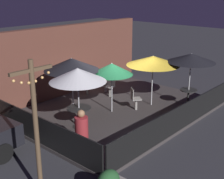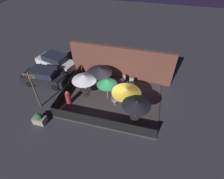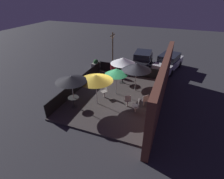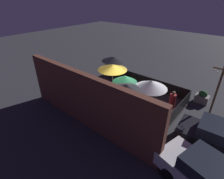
{
  "view_description": "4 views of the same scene",
  "coord_description": "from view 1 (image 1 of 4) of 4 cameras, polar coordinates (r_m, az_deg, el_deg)",
  "views": [
    {
      "loc": [
        -9.39,
        -8.09,
        5.07
      ],
      "look_at": [
        -0.14,
        0.19,
        0.98
      ],
      "focal_mm": 50.0,
      "sensor_mm": 36.0,
      "label": 1
    },
    {
      "loc": [
        2.77,
        -10.46,
        10.88
      ],
      "look_at": [
        -0.01,
        0.08,
        1.15
      ],
      "focal_mm": 28.0,
      "sensor_mm": 36.0,
      "label": 2
    },
    {
      "loc": [
        10.52,
        3.86,
        7.06
      ],
      "look_at": [
        0.97,
        0.18,
        1.23
      ],
      "focal_mm": 28.0,
      "sensor_mm": 36.0,
      "label": 3
    },
    {
      "loc": [
        -6.64,
        8.77,
        7.07
      ],
      "look_at": [
        0.3,
        0.51,
        1.1
      ],
      "focal_mm": 28.0,
      "sensor_mm": 36.0,
      "label": 4
    }
  ],
  "objects": [
    {
      "name": "patio_chair_0",
      "position": [
        15.05,
        -4.52,
        0.97
      ],
      "size": [
        0.56,
        0.56,
        0.91
      ],
      "rotation": [
        0.0,
        0.0,
        -2.42
      ],
      "color": "gray",
      "rests_on": "patio_deck"
    },
    {
      "name": "patio_umbrella_2",
      "position": [
        13.31,
        7.51,
        5.26
      ],
      "size": [
        2.26,
        2.26,
        2.19
      ],
      "color": "#B2B2B7",
      "rests_on": "patio_deck"
    },
    {
      "name": "patio_chair_1",
      "position": [
        15.39,
        -1.41,
        1.49
      ],
      "size": [
        0.48,
        0.48,
        0.94
      ],
      "rotation": [
        0.0,
        0.0,
        -1.34
      ],
      "color": "gray",
      "rests_on": "patio_deck"
    },
    {
      "name": "light_post",
      "position": [
        7.59,
        -13.78,
        -6.16
      ],
      "size": [
        1.1,
        0.12,
        3.56
      ],
      "color": "brown",
      "rests_on": "ground_plane"
    },
    {
      "name": "fence_side_left",
      "position": [
        10.67,
        -13.44,
        -7.07
      ],
      "size": [
        0.05,
        5.95,
        0.95
      ],
      "color": "black",
      "rests_on": "patio_deck"
    },
    {
      "name": "patron_0",
      "position": [
        9.99,
        -5.57,
        -7.71
      ],
      "size": [
        0.51,
        0.51,
        1.34
      ],
      "rotation": [
        0.0,
        0.0,
        1.35
      ],
      "color": "maroon",
      "rests_on": "patio_deck"
    },
    {
      "name": "building_wall",
      "position": [
        15.14,
        -8.48,
        5.16
      ],
      "size": [
        9.79,
        0.36,
        3.38
      ],
      "color": "brown",
      "rests_on": "ground_plane"
    },
    {
      "name": "patio_umbrella_3",
      "position": [
        12.59,
        -7.4,
        4.59
      ],
      "size": [
        2.24,
        2.24,
        2.26
      ],
      "color": "#B2B2B7",
      "rests_on": "patio_deck"
    },
    {
      "name": "patio_deck",
      "position": [
        13.37,
        1.03,
        -3.76
      ],
      "size": [
        8.19,
        6.15,
        0.12
      ],
      "color": "#383333",
      "rests_on": "ground_plane"
    },
    {
      "name": "dining_table_1",
      "position": [
        13.85,
        13.79,
        -0.66
      ],
      "size": [
        0.73,
        0.73,
        0.75
      ],
      "color": "black",
      "rests_on": "patio_deck"
    },
    {
      "name": "patio_chair_2",
      "position": [
        14.68,
        -0.29,
        0.71
      ],
      "size": [
        0.53,
        0.53,
        0.95
      ],
      "rotation": [
        0.0,
        0.0,
        -2.73
      ],
      "color": "gray",
      "rests_on": "patio_deck"
    },
    {
      "name": "patio_umbrella_0",
      "position": [
        11.04,
        -6.29,
        2.66
      ],
      "size": [
        2.04,
        2.04,
        2.25
      ],
      "color": "#B2B2B7",
      "rests_on": "patio_deck"
    },
    {
      "name": "dining_table_0",
      "position": [
        11.49,
        -6.05,
        -4.05
      ],
      "size": [
        0.89,
        0.89,
        0.77
      ],
      "color": "black",
      "rests_on": "patio_deck"
    },
    {
      "name": "patio_umbrella_4",
      "position": [
        12.48,
        -0.04,
        3.78
      ],
      "size": [
        1.71,
        1.71,
        2.06
      ],
      "color": "#B2B2B7",
      "rests_on": "patio_deck"
    },
    {
      "name": "patio_umbrella_1",
      "position": [
        13.44,
        14.29,
        5.6
      ],
      "size": [
        2.02,
        2.02,
        2.32
      ],
      "color": "#B2B2B7",
      "rests_on": "patio_deck"
    },
    {
      "name": "patio_chair_3",
      "position": [
        13.08,
        4.18,
        -1.58
      ],
      "size": [
        0.56,
        0.56,
        0.95
      ],
      "rotation": [
        0.0,
        0.0,
        -0.65
      ],
      "color": "gray",
      "rests_on": "patio_deck"
    },
    {
      "name": "ground_plane",
      "position": [
        13.39,
        1.03,
        -4.0
      ],
      "size": [
        60.0,
        60.0,
        0.0
      ],
      "primitive_type": "plane",
      "color": "#2D2D33"
    },
    {
      "name": "fence_front",
      "position": [
        11.56,
        12.52,
        -4.98
      ],
      "size": [
        7.99,
        0.05,
        0.95
      ],
      "color": "black",
      "rests_on": "patio_deck"
    }
  ]
}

